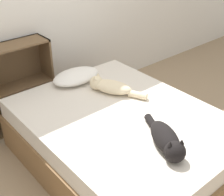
{
  "coord_description": "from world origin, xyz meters",
  "views": [
    {
      "loc": [
        -1.46,
        -1.58,
        1.95
      ],
      "look_at": [
        0.0,
        0.14,
        0.61
      ],
      "focal_mm": 50.0,
      "sensor_mm": 36.0,
      "label": 1
    }
  ],
  "objects_px": {
    "pillow": "(76,76)",
    "cat_light": "(110,86)",
    "bookshelf": "(5,87)",
    "cat_dark": "(167,140)",
    "bed": "(122,140)"
  },
  "relations": [
    {
      "from": "bed",
      "to": "bookshelf",
      "type": "height_order",
      "value": "bookshelf"
    },
    {
      "from": "bed",
      "to": "cat_light",
      "type": "distance_m",
      "value": 0.51
    },
    {
      "from": "cat_dark",
      "to": "bookshelf",
      "type": "distance_m",
      "value": 1.77
    },
    {
      "from": "pillow",
      "to": "cat_light",
      "type": "xyz_separation_m",
      "value": [
        0.12,
        -0.38,
        0.0
      ]
    },
    {
      "from": "cat_light",
      "to": "bookshelf",
      "type": "distance_m",
      "value": 1.08
    },
    {
      "from": "cat_light",
      "to": "cat_dark",
      "type": "relative_size",
      "value": 0.98
    },
    {
      "from": "bed",
      "to": "cat_light",
      "type": "bearing_deg",
      "value": 65.41
    },
    {
      "from": "pillow",
      "to": "bookshelf",
      "type": "distance_m",
      "value": 0.73
    },
    {
      "from": "bed",
      "to": "cat_dark",
      "type": "bearing_deg",
      "value": -95.77
    },
    {
      "from": "bed",
      "to": "pillow",
      "type": "bearing_deg",
      "value": 86.3
    },
    {
      "from": "cat_dark",
      "to": "bookshelf",
      "type": "relative_size",
      "value": 0.61
    },
    {
      "from": "pillow",
      "to": "cat_dark",
      "type": "bearing_deg",
      "value": -94.55
    },
    {
      "from": "pillow",
      "to": "cat_light",
      "type": "bearing_deg",
      "value": -72.62
    },
    {
      "from": "bookshelf",
      "to": "pillow",
      "type": "bearing_deg",
      "value": -38.58
    },
    {
      "from": "pillow",
      "to": "bookshelf",
      "type": "bearing_deg",
      "value": 141.42
    }
  ]
}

